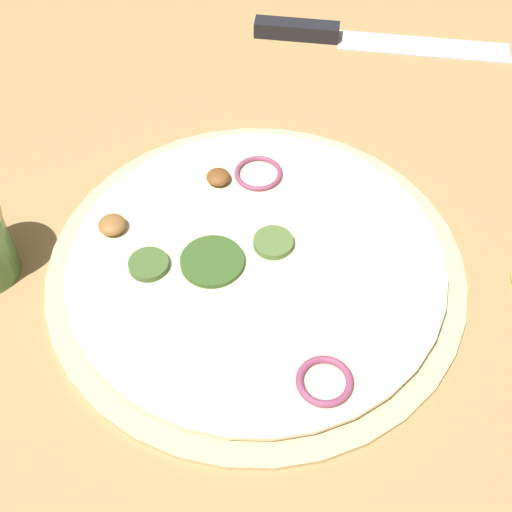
% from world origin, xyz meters
% --- Properties ---
extents(ground_plane, '(3.00, 3.00, 0.00)m').
position_xyz_m(ground_plane, '(0.00, 0.00, 0.00)').
color(ground_plane, tan).
extents(pizza, '(0.35, 0.35, 0.03)m').
position_xyz_m(pizza, '(0.00, 0.00, 0.01)').
color(pizza, beige).
rests_on(pizza, ground_plane).
extents(knife, '(0.09, 0.28, 0.02)m').
position_xyz_m(knife, '(0.32, -0.12, 0.01)').
color(knife, silver).
rests_on(knife, ground_plane).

